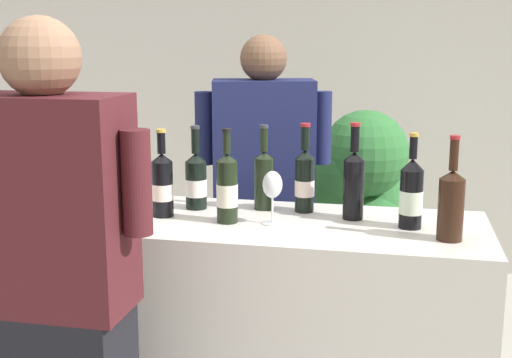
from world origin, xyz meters
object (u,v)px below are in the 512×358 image
object	(u,v)px
wine_bottle_6	(196,180)
person_guest	(57,327)
wine_bottle_7	(305,179)
wine_bottle_8	(354,182)
wine_glass	(272,187)
ice_bucket	(86,181)
person_server	(263,225)
wine_bottle_1	(227,188)
wine_bottle_5	(22,168)
wine_bottle_2	(411,194)
wine_bottle_10	(162,184)
potted_shrub	(354,199)
wine_bottle_0	(29,188)
wine_bottle_9	(264,178)
wine_bottle_3	(451,203)

from	to	relation	value
wine_bottle_6	person_guest	bearing A→B (deg)	-104.34
wine_bottle_7	wine_bottle_8	xyz separation A→B (m)	(0.19, -0.07, 0.01)
wine_bottle_6	wine_glass	distance (m)	0.36
ice_bucket	person_server	xyz separation A→B (m)	(0.55, 0.62, -0.31)
wine_bottle_6	wine_glass	size ratio (longest dim) A/B	1.68
wine_bottle_1	wine_bottle_5	size ratio (longest dim) A/B	0.94
wine_bottle_7	ice_bucket	size ratio (longest dim) A/B	1.36
wine_bottle_2	wine_bottle_10	world-z (taller)	wine_bottle_2
person_guest	potted_shrub	bearing A→B (deg)	69.83
wine_bottle_10	person_server	xyz separation A→B (m)	(0.24, 0.64, -0.32)
wine_bottle_10	ice_bucket	xyz separation A→B (m)	(-0.31, 0.02, -0.00)
wine_glass	wine_bottle_0	bearing A→B (deg)	-173.49
wine_bottle_1	wine_bottle_7	distance (m)	0.32
wine_bottle_5	wine_bottle_9	world-z (taller)	wine_bottle_5
person_guest	wine_bottle_8	bearing A→B (deg)	42.40
wine_bottle_9	person_guest	bearing A→B (deg)	-119.41
wine_bottle_10	person_guest	distance (m)	0.68
wine_bottle_6	wine_bottle_9	bearing A→B (deg)	9.70
wine_bottle_3	wine_bottle_5	xyz separation A→B (m)	(-1.62, 0.19, 0.01)
person_guest	wine_bottle_0	bearing A→B (deg)	126.07
ice_bucket	potted_shrub	size ratio (longest dim) A/B	0.19
wine_bottle_1	wine_bottle_3	world-z (taller)	wine_bottle_3
wine_bottle_9	wine_bottle_10	xyz separation A→B (m)	(-0.34, -0.18, -0.00)
wine_glass	ice_bucket	distance (m)	0.72
wine_bottle_7	wine_bottle_8	distance (m)	0.20
wine_bottle_1	person_guest	distance (m)	0.74
wine_bottle_8	potted_shrub	distance (m)	1.28
wine_bottle_6	ice_bucket	world-z (taller)	wine_bottle_6
wine_bottle_0	wine_bottle_1	xyz separation A→B (m)	(0.71, 0.09, 0.01)
wine_bottle_0	potted_shrub	world-z (taller)	wine_bottle_0
wine_bottle_9	wine_glass	world-z (taller)	wine_bottle_9
person_guest	wine_bottle_3	bearing A→B (deg)	25.16
potted_shrub	wine_bottle_8	bearing A→B (deg)	-86.66
wine_bottle_1	wine_bottle_9	size ratio (longest dim) A/B	1.03
potted_shrub	wine_bottle_2	bearing A→B (deg)	-78.25
wine_bottle_2	wine_bottle_6	world-z (taller)	wine_bottle_2
wine_bottle_6	person_server	distance (m)	0.61
wine_bottle_5	wine_bottle_7	size ratio (longest dim) A/B	1.06
wine_bottle_8	wine_bottle_2	bearing A→B (deg)	-21.11
wine_glass	wine_bottle_2	bearing A→B (deg)	6.04
wine_bottle_5	wine_bottle_8	world-z (taller)	wine_bottle_5
person_server	wine_bottle_0	bearing A→B (deg)	-133.11
potted_shrub	wine_bottle_10	bearing A→B (deg)	-114.50
wine_bottle_6	wine_bottle_9	size ratio (longest dim) A/B	0.99
wine_bottle_5	wine_bottle_6	world-z (taller)	wine_bottle_5
wine_bottle_3	wine_bottle_9	distance (m)	0.72
wine_bottle_9	wine_bottle_10	size ratio (longest dim) A/B	1.01
wine_glass	ice_bucket	bearing A→B (deg)	176.93
wine_bottle_0	wine_bottle_5	size ratio (longest dim) A/B	0.89
wine_bottle_3	wine_bottle_8	distance (m)	0.38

